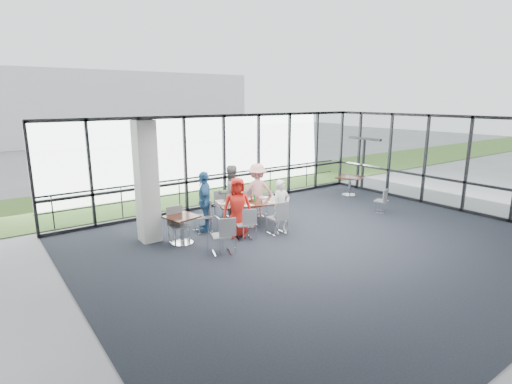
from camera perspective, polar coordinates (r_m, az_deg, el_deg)
floor at (r=10.70m, az=9.91°, el=-7.40°), size 12.00×10.00×0.02m
ceiling at (r=10.04m, az=10.64°, el=10.02°), size 12.00×10.00×0.04m
wall_left at (r=7.32m, az=-24.47°, el=-4.82°), size 0.10×10.00×3.20m
curtain_wall_back at (r=14.11m, az=-4.57°, el=4.51°), size 12.00×0.10×3.20m
curtain_wall_right at (r=15.12m, az=26.26°, el=3.77°), size 0.10×10.00×3.20m
exit_door at (r=17.23m, az=15.05°, el=3.82°), size 0.12×1.60×2.10m
structural_column at (r=10.77m, az=-15.36°, el=1.38°), size 0.50×0.50×3.20m
apron at (r=18.77m, az=-12.51°, el=1.38°), size 80.00×70.00×0.02m
grass_strip at (r=16.99m, az=-9.79°, el=0.38°), size 80.00×5.00×0.01m
hangar_main at (r=40.51m, az=-20.33°, el=11.35°), size 24.00×10.00×6.00m
guard_rail at (r=14.82m, az=-5.71°, el=0.57°), size 12.00×0.06×0.06m
main_table at (r=11.82m, az=-0.86°, el=-1.98°), size 2.13×1.56×0.75m
side_table_left at (r=10.58m, az=-10.58°, el=-4.11°), size 0.89×0.89×0.75m
side_table_right at (r=16.06m, az=13.27°, el=1.79°), size 1.23×1.23×0.75m
diner_near_left at (r=10.89m, az=-2.67°, el=-2.23°), size 0.96×0.83×1.65m
diner_near_right at (r=11.22m, az=3.63°, el=-2.11°), size 0.57×0.43×1.53m
diner_far_left at (r=12.34m, az=-3.67°, el=-0.17°), size 0.92×0.64×1.74m
diner_far_right at (r=12.63m, az=0.15°, el=0.16°), size 1.27×1.02×1.74m
diner_end at (r=11.48m, az=-7.36°, el=-1.30°), size 0.96×1.15×1.73m
chair_main_nl at (r=10.79m, az=-1.73°, el=-4.62°), size 0.53×0.53×0.83m
chair_main_nr at (r=11.20m, az=3.02°, el=-3.73°), size 0.48×0.48×0.93m
chair_main_fl at (r=12.65m, az=-4.61°, el=-1.93°), size 0.48×0.48×0.86m
chair_main_fr at (r=12.84m, az=0.03°, el=-1.62°), size 0.53×0.53×0.88m
chair_main_end at (r=11.45m, az=-7.63°, el=-3.51°), size 0.50×0.50×0.90m
chair_spare_la at (r=9.83m, az=-4.99°, el=-6.25°), size 0.57×0.57×0.90m
chair_spare_lb at (r=10.68m, az=-11.04°, el=-4.77°), size 0.46×0.46×0.94m
chair_spare_r at (r=13.94m, az=17.47°, el=-1.22°), size 0.49×0.49×0.80m
plate_nl at (r=11.28m, az=-3.00°, el=-2.03°), size 0.24×0.24×0.01m
plate_nr at (r=11.69m, az=2.37°, el=-1.49°), size 0.26×0.26×0.01m
plate_fl at (r=11.97m, az=-3.52°, el=-1.16°), size 0.27×0.27×0.01m
plate_fr at (r=12.25m, az=1.01°, el=-0.80°), size 0.28×0.28×0.01m
plate_end at (r=11.59m, az=-4.83°, el=-1.65°), size 0.25×0.25×0.01m
tumbler_a at (r=11.53m, az=-1.50°, el=-1.34°), size 0.07×0.07×0.15m
tumbler_b at (r=11.64m, az=0.63°, el=-1.20°), size 0.08×0.08×0.15m
tumbler_c at (r=12.06m, az=-0.82°, el=-0.72°), size 0.07×0.07×0.14m
tumbler_d at (r=11.44m, az=-3.89°, el=-1.53°), size 0.07×0.07×0.13m
menu_a at (r=11.39m, az=-1.11°, el=-1.91°), size 0.31×0.22×0.00m
menu_b at (r=11.75m, az=3.15°, el=-1.45°), size 0.33×0.33×0.00m
menu_c at (r=12.17m, az=-0.77°, el=-0.91°), size 0.30×0.23×0.00m
condiment_caddy at (r=11.81m, az=-0.75°, el=-1.27°), size 0.10×0.07×0.04m
ketchup_bottle at (r=11.79m, az=-0.66°, el=-0.94°), size 0.06×0.06×0.18m
green_bottle at (r=11.82m, az=-0.22°, el=-0.85°), size 0.05×0.05×0.20m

